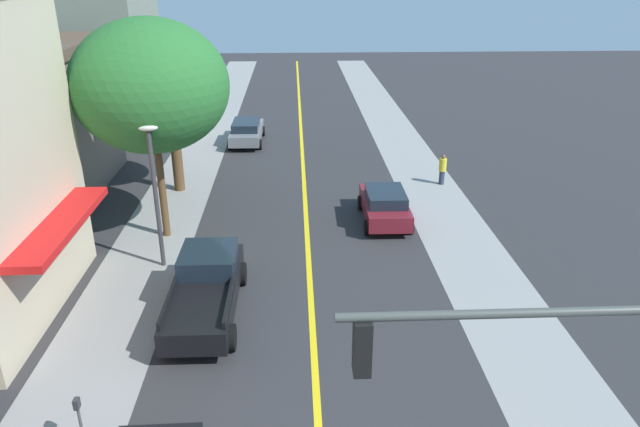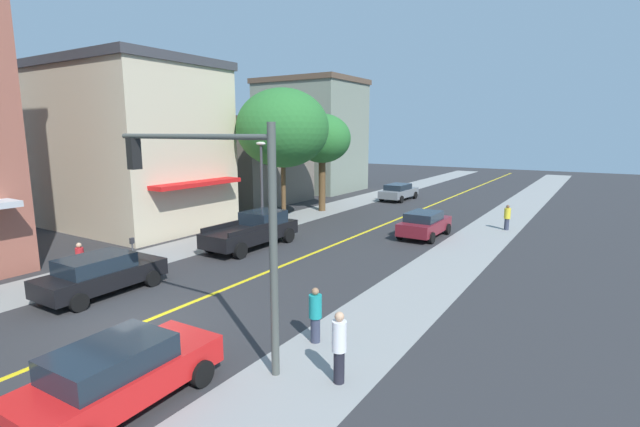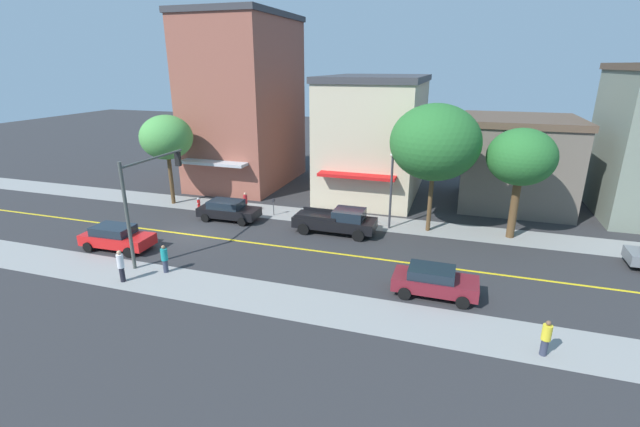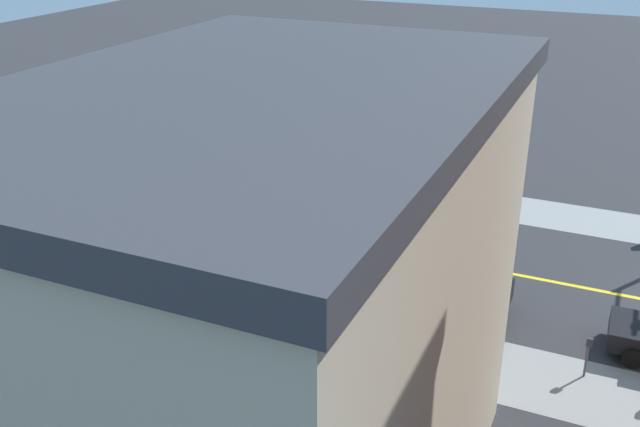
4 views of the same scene
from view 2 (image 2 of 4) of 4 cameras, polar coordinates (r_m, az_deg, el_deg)
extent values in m
plane|color=#2D2D30|center=(15.79, -21.98, -12.81)|extent=(140.00, 140.00, 0.00)
cube|color=gray|center=(20.97, -32.14, -7.95)|extent=(3.16, 126.00, 0.01)
cube|color=gray|center=(11.72, -2.51, -20.44)|extent=(3.16, 126.00, 0.01)
cube|color=yellow|center=(15.79, -21.98, -12.80)|extent=(0.20, 126.00, 0.00)
cube|color=beige|center=(31.91, -23.25, 7.37)|extent=(11.97, 7.83, 9.69)
cube|color=#38383D|center=(32.14, -23.91, 16.47)|extent=(12.27, 8.13, 0.50)
cube|color=red|center=(26.92, -15.04, 3.65)|extent=(1.12, 5.95, 0.24)
cube|color=#665B51|center=(39.80, -9.03, 6.28)|extent=(8.21, 8.32, 6.66)
cube|color=brown|center=(39.72, -9.18, 11.44)|extent=(8.51, 8.62, 0.50)
cube|color=gray|center=(47.51, -1.16, 9.45)|extent=(9.46, 7.70, 10.68)
cube|color=brown|center=(47.77, -1.19, 16.17)|extent=(9.76, 8.00, 0.50)
cylinder|color=brown|center=(34.63, 0.26, 3.52)|extent=(0.52, 0.52, 3.88)
ellipsoid|color=#286B2D|center=(34.40, 0.27, 9.40)|extent=(4.29, 4.29, 3.64)
cylinder|color=brown|center=(30.00, -4.58, 2.54)|extent=(0.30, 0.30, 3.98)
ellipsoid|color=#286B2D|center=(29.73, -4.70, 10.62)|extent=(5.94, 5.94, 5.05)
cylinder|color=#4C4C51|center=(22.05, -22.38, -4.86)|extent=(0.07, 0.07, 1.07)
cube|color=#2D2D33|center=(21.89, -22.50, -3.18)|extent=(0.12, 0.18, 0.26)
cylinder|color=#474C47|center=(10.94, -5.84, -5.11)|extent=(0.20, 0.20, 6.20)
cylinder|color=#474C47|center=(12.43, -16.12, 9.25)|extent=(5.44, 0.14, 0.14)
cube|color=black|center=(14.26, -22.27, 6.95)|extent=(0.26, 0.32, 0.90)
sphere|color=red|center=(14.25, -22.36, 8.16)|extent=(0.20, 0.20, 0.20)
sphere|color=yellow|center=(14.26, -22.27, 6.95)|extent=(0.20, 0.20, 0.20)
sphere|color=green|center=(14.28, -22.19, 5.75)|extent=(0.20, 0.20, 0.20)
cylinder|color=#38383D|center=(27.61, -7.28, 3.05)|extent=(0.16, 0.16, 5.14)
ellipsoid|color=silver|center=(27.41, -7.41, 8.70)|extent=(0.70, 0.36, 0.24)
cube|color=red|center=(11.45, -23.62, -18.43)|extent=(2.00, 4.53, 0.67)
cube|color=#19232D|center=(11.07, -24.82, -16.06)|extent=(1.70, 2.47, 0.53)
cylinder|color=black|center=(13.03, -20.57, -16.21)|extent=(0.24, 0.65, 0.64)
cylinder|color=black|center=(11.79, -14.59, -18.82)|extent=(0.24, 0.65, 0.64)
cylinder|color=black|center=(11.68, -32.59, -20.51)|extent=(0.24, 0.65, 0.64)
cube|color=maroon|center=(26.80, 12.97, -1.50)|extent=(1.87, 4.19, 0.67)
cube|color=#19232D|center=(26.50, 12.87, -0.35)|extent=(1.63, 2.27, 0.48)
cylinder|color=black|center=(28.44, 12.18, -1.49)|extent=(0.23, 0.64, 0.64)
cylinder|color=black|center=(27.87, 15.69, -1.88)|extent=(0.23, 0.64, 0.64)
cylinder|color=black|center=(25.94, 9.99, -2.54)|extent=(0.23, 0.64, 0.64)
cylinder|color=black|center=(25.31, 13.80, -3.00)|extent=(0.23, 0.64, 0.64)
cube|color=slate|center=(40.89, 9.85, 2.56)|extent=(1.91, 4.74, 0.63)
cube|color=#19232D|center=(40.61, 9.74, 3.31)|extent=(1.65, 2.57, 0.48)
cylinder|color=black|center=(42.70, 9.56, 2.46)|extent=(0.23, 0.64, 0.64)
cylinder|color=black|center=(42.01, 11.83, 2.26)|extent=(0.23, 0.64, 0.64)
cylinder|color=black|center=(39.91, 7.73, 1.98)|extent=(0.23, 0.64, 0.64)
cylinder|color=black|center=(39.16, 10.13, 1.75)|extent=(0.23, 0.64, 0.64)
cube|color=black|center=(18.96, -25.60, -7.17)|extent=(1.92, 4.56, 0.64)
cube|color=#19232D|center=(18.69, -26.32, -5.59)|extent=(1.67, 2.47, 0.54)
cylinder|color=black|center=(20.58, -23.46, -6.61)|extent=(0.23, 0.64, 0.64)
cylinder|color=black|center=(19.14, -20.23, -7.63)|extent=(0.23, 0.64, 0.64)
cylinder|color=black|center=(19.13, -30.84, -8.49)|extent=(0.23, 0.64, 0.64)
cylinder|color=black|center=(17.57, -27.97, -9.81)|extent=(0.23, 0.64, 0.64)
cube|color=black|center=(24.00, -8.62, -2.46)|extent=(1.99, 5.65, 0.72)
cube|color=#19232D|center=(24.61, -7.10, -0.46)|extent=(1.81, 2.04, 0.66)
cube|color=black|center=(23.70, -12.08, -1.54)|extent=(0.12, 2.93, 0.24)
cube|color=black|center=(22.49, -8.83, -2.06)|extent=(0.12, 2.93, 0.24)
cylinder|color=black|center=(26.11, -7.43, -2.20)|extent=(0.29, 0.80, 0.80)
cylinder|color=black|center=(24.92, -3.99, -2.74)|extent=(0.29, 0.80, 0.80)
cylinder|color=black|center=(23.41, -13.50, -3.86)|extent=(0.29, 0.80, 0.80)
cylinder|color=black|center=(22.07, -9.99, -4.58)|extent=(0.29, 0.80, 0.80)
cylinder|color=black|center=(11.54, 2.40, -18.63)|extent=(0.27, 0.27, 0.82)
cylinder|color=silver|center=(11.18, 2.43, -15.10)|extent=(0.36, 0.36, 0.75)
sphere|color=tan|center=(10.98, 2.45, -12.77)|extent=(0.23, 0.23, 0.23)
cylinder|color=#33384C|center=(13.48, -0.59, -14.36)|extent=(0.28, 0.28, 0.74)
cylinder|color=teal|center=(13.20, -0.59, -11.55)|extent=(0.37, 0.37, 0.68)
sphere|color=#936B4C|center=(13.04, -0.60, -9.73)|extent=(0.21, 0.21, 0.21)
cylinder|color=brown|center=(20.88, -27.71, -6.58)|extent=(0.24, 0.24, 0.73)
cylinder|color=red|center=(20.70, -27.87, -4.71)|extent=(0.31, 0.31, 0.67)
sphere|color=tan|center=(20.60, -27.97, -3.53)|extent=(0.21, 0.21, 0.21)
cylinder|color=#33384C|center=(30.28, 22.34, -1.26)|extent=(0.28, 0.28, 0.71)
cylinder|color=yellow|center=(30.16, 22.42, 0.02)|extent=(0.37, 0.37, 0.65)
sphere|color=brown|center=(30.09, 22.48, 0.82)|extent=(0.20, 0.20, 0.20)
camera|label=1|loc=(13.36, -55.14, 25.57)|focal=32.91mm
camera|label=3|loc=(28.48, 59.70, 15.66)|focal=24.71mm
camera|label=4|loc=(39.42, -41.10, 18.15)|focal=40.47mm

